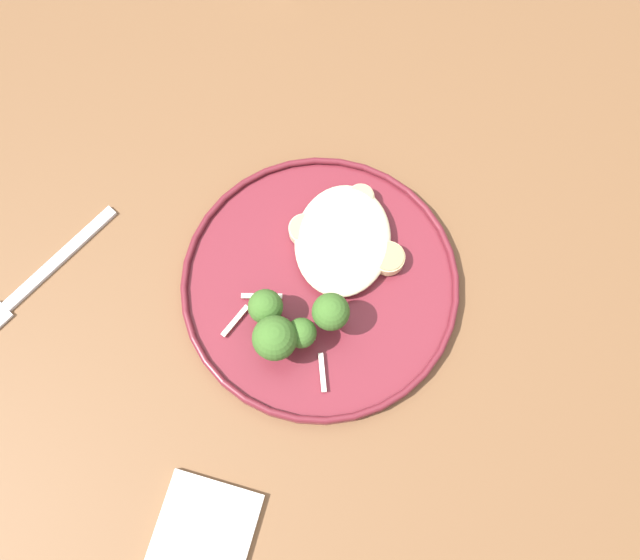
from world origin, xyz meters
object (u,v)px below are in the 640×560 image
Objects in this scene: seared_scallop_tiny_bay at (341,268)px; seared_scallop_large_seared at (304,230)px; seared_scallop_tilted_round at (361,198)px; seared_scallop_front_small at (344,242)px; broccoli_floret_left_leaning at (275,338)px; seared_scallop_right_edge at (388,258)px; broccoli_floret_beside_noodles at (330,312)px; broccoli_floret_front_edge at (301,334)px; broccoli_floret_right_tilted at (266,307)px; dinner_plate at (320,283)px; dinner_fork at (42,274)px.

seared_scallop_tiny_bay reaches higher than seared_scallop_large_seared.
seared_scallop_tilted_round is (-0.05, 0.05, 0.00)m from seared_scallop_large_seared.
seared_scallop_tiny_bay is 0.83× the size of seared_scallop_front_small.
seared_scallop_right_edge is at bearing 137.92° from broccoli_floret_left_leaning.
broccoli_floret_beside_noodles is at bearing -1.53° from seared_scallop_front_small.
seared_scallop_tilted_round is 0.17m from broccoli_floret_front_edge.
seared_scallop_right_edge is 1.20× the size of seared_scallop_tilted_round.
broccoli_floret_front_edge is at bearing 62.13° from broccoli_floret_right_tilted.
seared_scallop_tiny_bay is 0.03m from seared_scallop_front_small.
seared_scallop_large_seared is 1.16× the size of seared_scallop_tilted_round.
broccoli_floret_left_leaning reaches higher than seared_scallop_front_small.
broccoli_floret_beside_noodles is (0.09, -0.00, 0.03)m from seared_scallop_front_small.
broccoli_floret_front_edge is at bearing 114.93° from broccoli_floret_left_leaning.
dinner_plate is 10.08× the size of seared_scallop_tiny_bay.
broccoli_floret_front_edge is (0.11, -0.03, 0.02)m from seared_scallop_front_small.
dinner_plate is at bearing 132.28° from broccoli_floret_right_tilted.
seared_scallop_tilted_round is (-0.05, 0.01, 0.00)m from seared_scallop_front_small.
seared_scallop_tiny_bay is at bearing 150.21° from broccoli_floret_left_leaning.
seared_scallop_right_edge reaches higher than dinner_plate.
broccoli_floret_left_leaning is 0.27m from dinner_fork.
seared_scallop_large_seared reaches higher than dinner_plate.
broccoli_floret_beside_noodles reaches higher than broccoli_floret_right_tilted.
dinner_plate is 8.39× the size of seared_scallop_front_small.
seared_scallop_tiny_bay is 1.00× the size of seared_scallop_tilted_round.
broccoli_floret_beside_noodles is at bearing 88.69° from dinner_fork.
seared_scallop_tilted_round is at bearing 163.52° from dinner_plate.
seared_scallop_right_edge is 0.21× the size of dinner_fork.
seared_scallop_right_edge is at bearing 111.86° from seared_scallop_tiny_bay.
seared_scallop_tiny_bay is (-0.02, 0.02, 0.01)m from dinner_plate.
broccoli_floret_front_edge reaches higher than seared_scallop_front_small.
broccoli_floret_right_tilted is at bearing 87.75° from dinner_fork.
seared_scallop_tiny_bay is 0.32m from dinner_fork.
dinner_plate is 0.06m from broccoli_floret_beside_noodles.
seared_scallop_right_edge is at bearing 142.66° from broccoli_floret_front_edge.
seared_scallop_right_edge is 0.15m from broccoli_floret_left_leaning.
broccoli_floret_front_edge is at bearing 83.92° from dinner_fork.
seared_scallop_large_seared is at bearing -154.55° from dinner_plate.
broccoli_floret_right_tilted reaches higher than seared_scallop_tiny_bay.
seared_scallop_large_seared and seared_scallop_tilted_round have the same top height.
dinner_fork is (0.03, -0.29, -0.01)m from dinner_plate.
dinner_plate is 0.07m from broccoli_floret_front_edge.
seared_scallop_large_seared is (-0.02, -0.09, 0.00)m from seared_scallop_right_edge.
dinner_plate is at bearing -16.48° from seared_scallop_tilted_round.
dinner_fork is at bearing -72.33° from seared_scallop_large_seared.
seared_scallop_tiny_bay is 0.06m from broccoli_floret_beside_noodles.
broccoli_floret_beside_noodles is (0.04, 0.02, 0.04)m from dinner_plate.
seared_scallop_tilted_round is 0.35m from dinner_fork.
broccoli_floret_right_tilted is 0.25m from dinner_fork.
seared_scallop_front_small is 0.13m from broccoli_floret_left_leaning.
seared_scallop_tiny_bay is 0.08m from seared_scallop_tilted_round.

